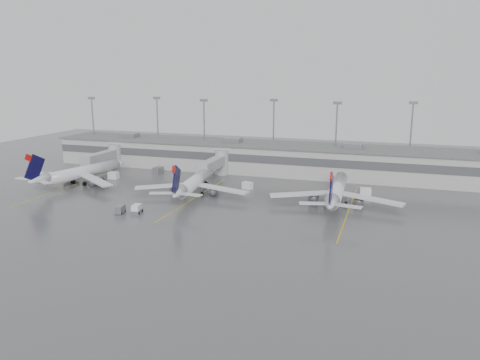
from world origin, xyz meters
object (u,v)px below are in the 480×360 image
(jet_far_left, at_px, (80,172))
(baggage_tug, at_px, (137,210))
(jet_mid_right, at_px, (336,191))
(jet_mid_left, at_px, (194,182))

(jet_far_left, height_order, baggage_tug, jet_far_left)
(jet_mid_right, height_order, baggage_tug, jet_mid_right)
(jet_far_left, xyz_separation_m, jet_mid_left, (32.52, -0.73, -0.08))
(jet_far_left, bearing_deg, baggage_tug, -20.83)
(jet_far_left, xyz_separation_m, jet_mid_right, (65.58, 1.21, 0.07))
(jet_far_left, bearing_deg, jet_mid_left, 11.22)
(jet_mid_left, height_order, jet_mid_right, jet_mid_right)
(jet_mid_right, bearing_deg, jet_mid_left, -178.71)
(jet_mid_left, relative_size, baggage_tug, 10.02)
(jet_far_left, relative_size, jet_mid_left, 1.01)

